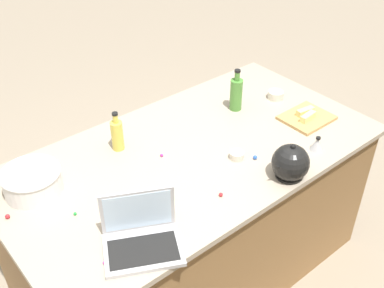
{
  "coord_description": "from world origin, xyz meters",
  "views": [
    {
      "loc": [
        1.23,
        1.49,
        2.35
      ],
      "look_at": [
        0.0,
        0.0,
        0.95
      ],
      "focal_mm": 44.19,
      "sensor_mm": 36.0,
      "label": 1
    }
  ],
  "objects": [
    {
      "name": "mixing_bowl_large",
      "position": [
        0.75,
        -0.23,
        0.96
      ],
      "size": [
        0.27,
        0.27,
        0.12
      ],
      "color": "white",
      "rests_on": "island_counter"
    },
    {
      "name": "ground_plane",
      "position": [
        0.0,
        0.0,
        0.0
      ],
      "size": [
        12.0,
        12.0,
        0.0
      ],
      "primitive_type": "plane",
      "color": "gray"
    },
    {
      "name": "candy_0",
      "position": [
        -0.68,
        -0.38,
        0.91
      ],
      "size": [
        0.02,
        0.02,
        0.02
      ],
      "primitive_type": "sphere",
      "color": "yellow",
      "rests_on": "island_counter"
    },
    {
      "name": "candy_7",
      "position": [
        0.68,
        0.03,
        0.91
      ],
      "size": [
        0.01,
        0.01,
        0.01
      ],
      "primitive_type": "sphere",
      "color": "green",
      "rests_on": "island_counter"
    },
    {
      "name": "ramekin_small",
      "position": [
        -0.14,
        0.18,
        0.92
      ],
      "size": [
        0.07,
        0.07,
        0.04
      ],
      "primitive_type": "cylinder",
      "color": "beige",
      "rests_on": "island_counter"
    },
    {
      "name": "candy_3",
      "position": [
        0.11,
        0.34,
        0.91
      ],
      "size": [
        0.02,
        0.02,
        0.02
      ],
      "primitive_type": "sphere",
      "color": "red",
      "rests_on": "island_counter"
    },
    {
      "name": "candy_8",
      "position": [
        -0.21,
        0.25,
        0.91
      ],
      "size": [
        0.02,
        0.02,
        0.02
      ],
      "primitive_type": "sphere",
      "color": "blue",
      "rests_on": "island_counter"
    },
    {
      "name": "cutting_board",
      "position": [
        -0.7,
        0.17,
        0.91
      ],
      "size": [
        0.27,
        0.23,
        0.02
      ],
      "primitive_type": "cube",
      "color": "tan",
      "rests_on": "island_counter"
    },
    {
      "name": "laptop",
      "position": [
        0.55,
        0.35,
        0.95
      ],
      "size": [
        0.38,
        0.34,
        0.22
      ],
      "color": "#B7B7BC",
      "rests_on": "island_counter"
    },
    {
      "name": "bottle_olive",
      "position": [
        -0.46,
        -0.16,
        1.0
      ],
      "size": [
        0.07,
        0.07,
        0.25
      ],
      "color": "#4C8C38",
      "rests_on": "island_counter"
    },
    {
      "name": "ramekin_medium",
      "position": [
        -0.73,
        -0.1,
        0.92
      ],
      "size": [
        0.09,
        0.09,
        0.05
      ],
      "primitive_type": "cylinder",
      "color": "beige",
      "rests_on": "island_counter"
    },
    {
      "name": "island_counter",
      "position": [
        0.0,
        0.0,
        0.45
      ],
      "size": [
        1.97,
        1.05,
        0.9
      ],
      "color": "olive",
      "rests_on": "ground"
    },
    {
      "name": "candy_1",
      "position": [
        0.72,
        0.34,
        0.91
      ],
      "size": [
        0.01,
        0.01,
        0.01
      ],
      "primitive_type": "sphere",
      "color": "#CC3399",
      "rests_on": "island_counter"
    },
    {
      "name": "candy_2",
      "position": [
        0.4,
        0.3,
        0.91
      ],
      "size": [
        0.02,
        0.02,
        0.02
      ],
      "primitive_type": "sphere",
      "color": "red",
      "rests_on": "island_counter"
    },
    {
      "name": "candy_4",
      "position": [
        0.91,
        -0.14,
        0.91
      ],
      "size": [
        0.02,
        0.02,
        0.02
      ],
      "primitive_type": "sphere",
      "color": "red",
      "rests_on": "island_counter"
    },
    {
      "name": "candy_5",
      "position": [
        0.73,
        -0.22,
        0.91
      ],
      "size": [
        0.01,
        0.01,
        0.01
      ],
      "primitive_type": "sphere",
      "color": "green",
      "rests_on": "island_counter"
    },
    {
      "name": "butter_stick_left",
      "position": [
        -0.7,
        0.15,
        0.94
      ],
      "size": [
        0.11,
        0.05,
        0.04
      ],
      "primitive_type": "cube",
      "rotation": [
        0.0,
        0.0,
        -0.15
      ],
      "color": "#F4E58C",
      "rests_on": "cutting_board"
    },
    {
      "name": "candy_6",
      "position": [
        0.14,
        -0.07,
        0.91
      ],
      "size": [
        0.02,
        0.02,
        0.02
      ],
      "primitive_type": "sphere",
      "color": "#CC3399",
      "rests_on": "island_counter"
    },
    {
      "name": "bottle_oil",
      "position": [
        0.27,
        -0.27,
        0.99
      ],
      "size": [
        0.06,
        0.06,
        0.22
      ],
      "color": "#DBC64C",
      "rests_on": "island_counter"
    },
    {
      "name": "kettle",
      "position": [
        -0.23,
        0.44,
        0.98
      ],
      "size": [
        0.21,
        0.18,
        0.2
      ],
      "color": "black",
      "rests_on": "island_counter"
    },
    {
      "name": "butter_stick_right",
      "position": [
        -0.67,
        0.2,
        0.94
      ],
      "size": [
        0.11,
        0.05,
        0.04
      ],
      "primitive_type": "cube",
      "rotation": [
        0.0,
        0.0,
        0.1
      ],
      "color": "#F4E58C",
      "rests_on": "cutting_board"
    },
    {
      "name": "kitchen_timer",
      "position": [
        -0.51,
        0.39,
        0.94
      ],
      "size": [
        0.07,
        0.07,
        0.08
      ],
      "color": "#B2B2B7",
      "rests_on": "island_counter"
    }
  ]
}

